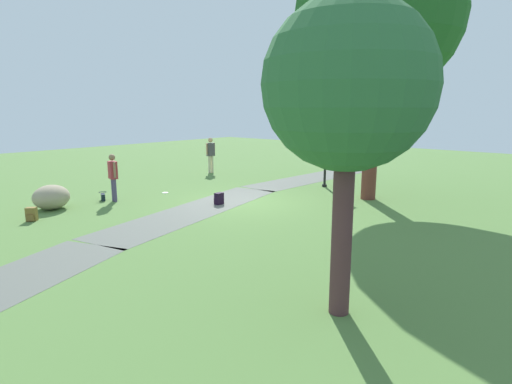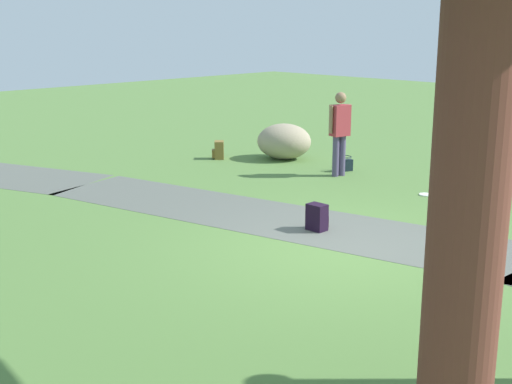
# 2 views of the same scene
# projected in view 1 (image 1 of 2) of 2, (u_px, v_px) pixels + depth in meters

# --- Properties ---
(ground_plane) EXTENTS (48.00, 48.00, 0.00)m
(ground_plane) POSITION_uv_depth(u_px,v_px,m) (245.00, 202.00, 14.66)
(ground_plane) COLOR #547A3B
(footpath_segment_near) EXTENTS (8.08, 2.20, 0.01)m
(footpath_segment_near) POSITION_uv_depth(u_px,v_px,m) (314.00, 178.00, 19.79)
(footpath_segment_near) COLOR #595D56
(footpath_segment_near) RESTS_ON ground
(footpath_segment_mid) EXTENTS (8.20, 3.40, 0.01)m
(footpath_segment_mid) POSITION_uv_depth(u_px,v_px,m) (197.00, 210.00, 13.50)
(footpath_segment_mid) COLOR #595D56
(footpath_segment_mid) RESTS_ON ground
(large_shade_tree) EXTENTS (5.58, 5.58, 9.06)m
(large_shade_tree) POSITION_uv_depth(u_px,v_px,m) (378.00, 16.00, 13.95)
(large_shade_tree) COLOR brown
(large_shade_tree) RESTS_ON ground
(young_tree_near_path) EXTENTS (2.54, 2.54, 4.82)m
(young_tree_near_path) POSITION_uv_depth(u_px,v_px,m) (348.00, 87.00, 6.05)
(young_tree_near_path) COLOR #502F33
(young_tree_near_path) RESTS_ON ground
(lamp_post) EXTENTS (0.28, 0.28, 3.30)m
(lamp_post) POSITION_uv_depth(u_px,v_px,m) (326.00, 137.00, 17.11)
(lamp_post) COLOR black
(lamp_post) RESTS_ON ground
(lawn_boulder) EXTENTS (1.57, 1.52, 0.79)m
(lawn_boulder) POSITION_uv_depth(u_px,v_px,m) (51.00, 197.00, 13.55)
(lawn_boulder) COLOR tan
(lawn_boulder) RESTS_ON ground
(woman_with_handbag) EXTENTS (0.32, 0.51, 1.66)m
(woman_with_handbag) POSITION_uv_depth(u_px,v_px,m) (113.00, 174.00, 14.56)
(woman_with_handbag) COLOR #4D4266
(woman_with_handbag) RESTS_ON ground
(man_near_boulder) EXTENTS (0.51, 0.30, 1.78)m
(man_near_boulder) POSITION_uv_depth(u_px,v_px,m) (211.00, 152.00, 21.03)
(man_near_boulder) COLOR beige
(man_near_boulder) RESTS_ON ground
(handbag_on_grass) EXTENTS (0.36, 0.36, 0.31)m
(handbag_on_grass) POSITION_uv_depth(u_px,v_px,m) (103.00, 197.00, 14.87)
(handbag_on_grass) COLOR #16232C
(handbag_on_grass) RESTS_ON ground
(backpack_by_boulder) EXTENTS (0.35, 0.35, 0.40)m
(backpack_by_boulder) POSITION_uv_depth(u_px,v_px,m) (31.00, 214.00, 12.16)
(backpack_by_boulder) COLOR brown
(backpack_by_boulder) RESTS_ON ground
(spare_backpack_on_lawn) EXTENTS (0.28, 0.26, 0.40)m
(spare_backpack_on_lawn) POSITION_uv_depth(u_px,v_px,m) (219.00, 199.00, 14.26)
(spare_backpack_on_lawn) COLOR black
(spare_backpack_on_lawn) RESTS_ON ground
(frisbee_on_grass) EXTENTS (0.24, 0.24, 0.02)m
(frisbee_on_grass) POSITION_uv_depth(u_px,v_px,m) (165.00, 193.00, 16.21)
(frisbee_on_grass) COLOR white
(frisbee_on_grass) RESTS_ON ground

